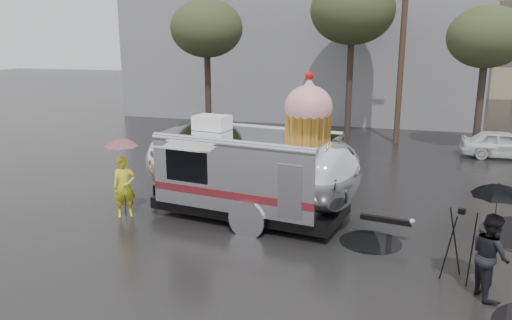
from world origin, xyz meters
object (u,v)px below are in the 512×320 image
(airstream_trailer, at_px, (252,167))
(person_left, at_px, (124,187))
(person_right, at_px, (490,256))
(tripod, at_px, (459,237))

(airstream_trailer, xyz_separation_m, person_left, (-3.59, -0.89, -0.63))
(airstream_trailer, xyz_separation_m, person_right, (5.81, -2.98, -0.64))
(airstream_trailer, distance_m, person_left, 3.76)
(person_right, relative_size, tripod, 1.08)
(airstream_trailer, height_order, tripod, airstream_trailer)
(person_left, distance_m, person_right, 9.64)
(person_left, height_order, tripod, person_left)
(person_left, bearing_deg, airstream_trailer, -21.42)
(airstream_trailer, relative_size, person_left, 4.47)
(person_left, xyz_separation_m, tripod, (8.87, -1.53, 0.10))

